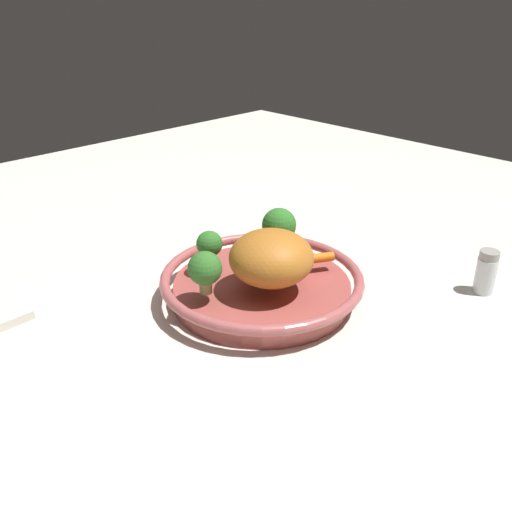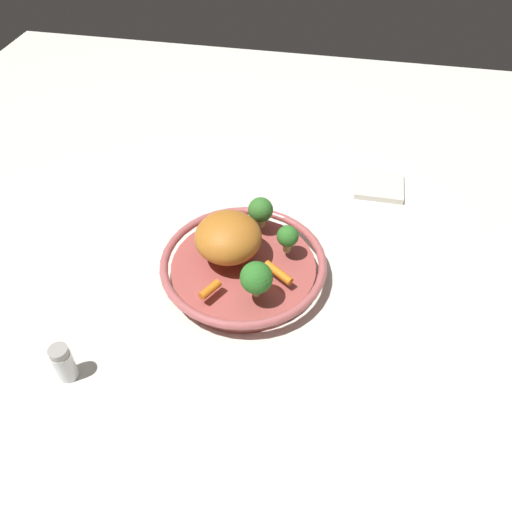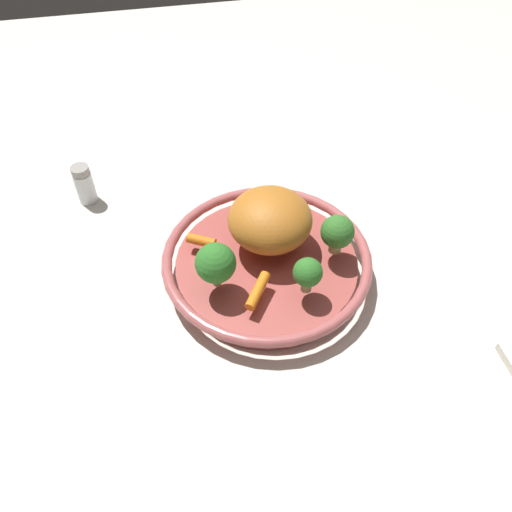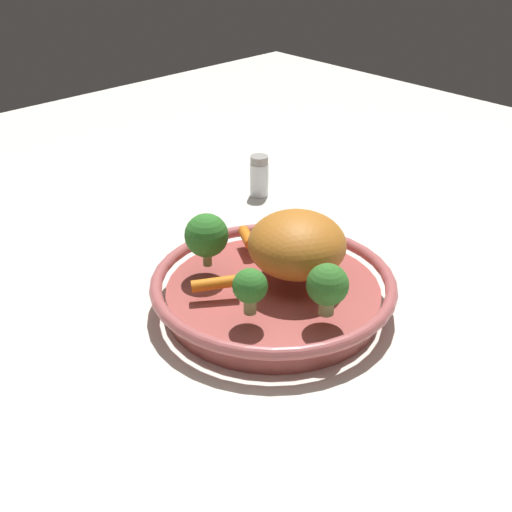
{
  "view_description": "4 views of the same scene",
  "coord_description": "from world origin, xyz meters",
  "px_view_note": "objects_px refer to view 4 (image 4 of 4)",
  "views": [
    {
      "loc": [
        0.55,
        -0.56,
        0.46
      ],
      "look_at": [
        -0.01,
        -0.0,
        0.07
      ],
      "focal_mm": 39.94,
      "sensor_mm": 36.0,
      "label": 1
    },
    {
      "loc": [
        -0.15,
        0.66,
        0.73
      ],
      "look_at": [
        -0.03,
        0.01,
        0.07
      ],
      "focal_mm": 35.63,
      "sensor_mm": 36.0,
      "label": 2
    },
    {
      "loc": [
        -0.52,
        0.12,
        0.63
      ],
      "look_at": [
        -0.02,
        0.02,
        0.07
      ],
      "focal_mm": 36.74,
      "sensor_mm": 36.0,
      "label": 3
    },
    {
      "loc": [
        -0.54,
        -0.54,
        0.51
      ],
      "look_at": [
        -0.01,
        0.03,
        0.07
      ],
      "focal_mm": 48.88,
      "sensor_mm": 36.0,
      "label": 4
    }
  ],
  "objects_px": {
    "roast_chicken_piece": "(297,244)",
    "broccoli_floret_mid": "(250,287)",
    "baby_carrot_right": "(216,283)",
    "salt_shaker": "(259,176)",
    "broccoli_floret_large": "(206,236)",
    "baby_carrot_center": "(247,237)",
    "serving_bowl": "(273,292)",
    "broccoli_floret_small": "(327,286)"
  },
  "relations": [
    {
      "from": "roast_chicken_piece",
      "to": "broccoli_floret_mid",
      "type": "bearing_deg",
      "value": -165.3
    },
    {
      "from": "serving_bowl",
      "to": "broccoli_floret_large",
      "type": "distance_m",
      "value": 0.11
    },
    {
      "from": "roast_chicken_piece",
      "to": "baby_carrot_right",
      "type": "height_order",
      "value": "roast_chicken_piece"
    },
    {
      "from": "baby_carrot_center",
      "to": "salt_shaker",
      "type": "relative_size",
      "value": 0.6
    },
    {
      "from": "baby_carrot_right",
      "to": "salt_shaker",
      "type": "bearing_deg",
      "value": 38.49
    },
    {
      "from": "baby_carrot_center",
      "to": "broccoli_floret_large",
      "type": "bearing_deg",
      "value": -172.08
    },
    {
      "from": "baby_carrot_center",
      "to": "baby_carrot_right",
      "type": "relative_size",
      "value": 0.72
    },
    {
      "from": "broccoli_floret_small",
      "to": "baby_carrot_right",
      "type": "bearing_deg",
      "value": 114.04
    },
    {
      "from": "broccoli_floret_mid",
      "to": "baby_carrot_right",
      "type": "bearing_deg",
      "value": 85.4
    },
    {
      "from": "serving_bowl",
      "to": "baby_carrot_center",
      "type": "height_order",
      "value": "baby_carrot_center"
    },
    {
      "from": "roast_chicken_piece",
      "to": "broccoli_floret_mid",
      "type": "relative_size",
      "value": 2.19
    },
    {
      "from": "baby_carrot_center",
      "to": "broccoli_floret_mid",
      "type": "xyz_separation_m",
      "value": [
        -0.12,
        -0.13,
        0.03
      ]
    },
    {
      "from": "serving_bowl",
      "to": "baby_carrot_right",
      "type": "relative_size",
      "value": 5.2
    },
    {
      "from": "broccoli_floret_mid",
      "to": "roast_chicken_piece",
      "type": "bearing_deg",
      "value": 14.7
    },
    {
      "from": "baby_carrot_right",
      "to": "salt_shaker",
      "type": "xyz_separation_m",
      "value": [
        0.31,
        0.24,
        -0.02
      ]
    },
    {
      "from": "salt_shaker",
      "to": "broccoli_floret_small",
      "type": "bearing_deg",
      "value": -123.55
    },
    {
      "from": "serving_bowl",
      "to": "roast_chicken_piece",
      "type": "distance_m",
      "value": 0.07
    },
    {
      "from": "roast_chicken_piece",
      "to": "salt_shaker",
      "type": "xyz_separation_m",
      "value": [
        0.2,
        0.28,
        -0.05
      ]
    },
    {
      "from": "broccoli_floret_small",
      "to": "salt_shaker",
      "type": "bearing_deg",
      "value": 56.45
    },
    {
      "from": "broccoli_floret_mid",
      "to": "broccoli_floret_large",
      "type": "relative_size",
      "value": 0.79
    },
    {
      "from": "broccoli_floret_small",
      "to": "broccoli_floret_large",
      "type": "relative_size",
      "value": 0.89
    },
    {
      "from": "broccoli_floret_large",
      "to": "salt_shaker",
      "type": "height_order",
      "value": "broccoli_floret_large"
    },
    {
      "from": "broccoli_floret_small",
      "to": "salt_shaker",
      "type": "height_order",
      "value": "broccoli_floret_small"
    },
    {
      "from": "roast_chicken_piece",
      "to": "baby_carrot_right",
      "type": "bearing_deg",
      "value": 158.6
    },
    {
      "from": "broccoli_floret_small",
      "to": "broccoli_floret_large",
      "type": "bearing_deg",
      "value": 98.64
    },
    {
      "from": "broccoli_floret_small",
      "to": "salt_shaker",
      "type": "relative_size",
      "value": 0.88
    },
    {
      "from": "broccoli_floret_small",
      "to": "broccoli_floret_mid",
      "type": "bearing_deg",
      "value": 135.68
    },
    {
      "from": "roast_chicken_piece",
      "to": "baby_carrot_right",
      "type": "relative_size",
      "value": 2.07
    },
    {
      "from": "baby_carrot_center",
      "to": "broccoli_floret_small",
      "type": "bearing_deg",
      "value": -105.31
    },
    {
      "from": "serving_bowl",
      "to": "broccoli_floret_mid",
      "type": "height_order",
      "value": "broccoli_floret_mid"
    },
    {
      "from": "baby_carrot_center",
      "to": "broccoli_floret_small",
      "type": "distance_m",
      "value": 0.2
    },
    {
      "from": "roast_chicken_piece",
      "to": "broccoli_floret_mid",
      "type": "height_order",
      "value": "roast_chicken_piece"
    },
    {
      "from": "broccoli_floret_small",
      "to": "salt_shaker",
      "type": "xyz_separation_m",
      "value": [
        0.25,
        0.38,
        -0.05
      ]
    },
    {
      "from": "baby_carrot_center",
      "to": "broccoli_floret_small",
      "type": "height_order",
      "value": "broccoli_floret_small"
    },
    {
      "from": "broccoli_floret_mid",
      "to": "broccoli_floret_large",
      "type": "bearing_deg",
      "value": 73.45
    },
    {
      "from": "roast_chicken_piece",
      "to": "broccoli_floret_small",
      "type": "height_order",
      "value": "roast_chicken_piece"
    },
    {
      "from": "serving_bowl",
      "to": "salt_shaker",
      "type": "height_order",
      "value": "salt_shaker"
    },
    {
      "from": "baby_carrot_center",
      "to": "baby_carrot_right",
      "type": "height_order",
      "value": "baby_carrot_right"
    },
    {
      "from": "baby_carrot_center",
      "to": "broccoli_floret_mid",
      "type": "bearing_deg",
      "value": -131.51
    },
    {
      "from": "baby_carrot_center",
      "to": "broccoli_floret_mid",
      "type": "height_order",
      "value": "broccoli_floret_mid"
    },
    {
      "from": "baby_carrot_center",
      "to": "broccoli_floret_small",
      "type": "xyz_separation_m",
      "value": [
        -0.05,
        -0.2,
        0.03
      ]
    },
    {
      "from": "roast_chicken_piece",
      "to": "broccoli_floret_large",
      "type": "xyz_separation_m",
      "value": [
        -0.07,
        0.09,
        0.0
      ]
    }
  ]
}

